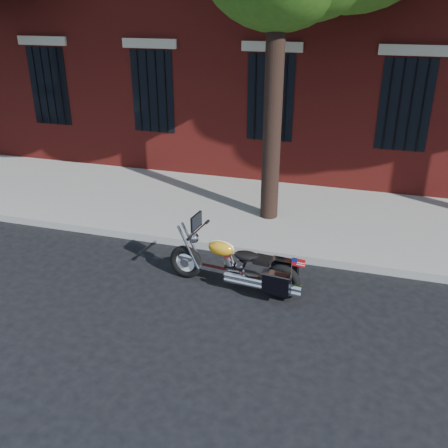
% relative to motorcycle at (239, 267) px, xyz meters
% --- Properties ---
extents(ground, '(120.00, 120.00, 0.00)m').
position_rel_motorcycle_xyz_m(ground, '(-0.60, -0.15, -0.40)').
color(ground, black).
rests_on(ground, ground).
extents(curb, '(40.00, 0.16, 0.15)m').
position_rel_motorcycle_xyz_m(curb, '(-0.60, 1.23, -0.33)').
color(curb, gray).
rests_on(curb, ground).
extents(sidewalk, '(40.00, 3.60, 0.15)m').
position_rel_motorcycle_xyz_m(sidewalk, '(-0.60, 3.11, -0.33)').
color(sidewalk, gray).
rests_on(sidewalk, ground).
extents(motorcycle, '(2.34, 0.81, 1.20)m').
position_rel_motorcycle_xyz_m(motorcycle, '(0.00, 0.00, 0.00)').
color(motorcycle, black).
rests_on(motorcycle, ground).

